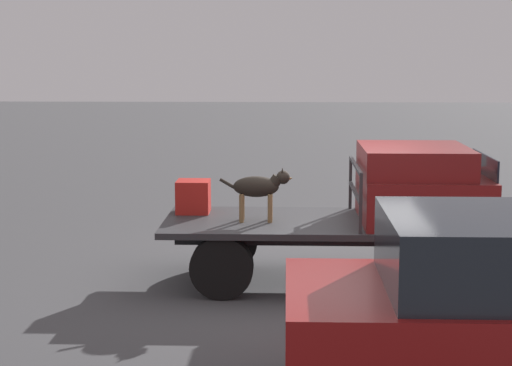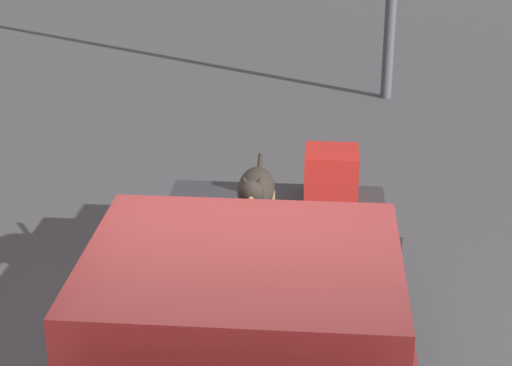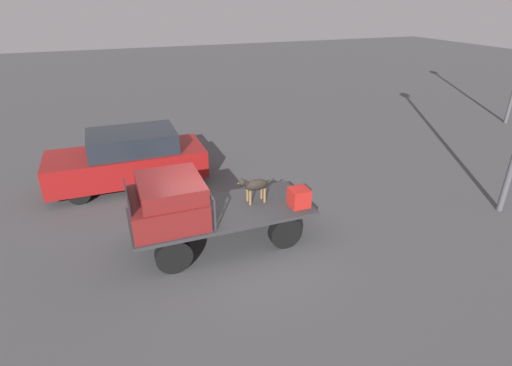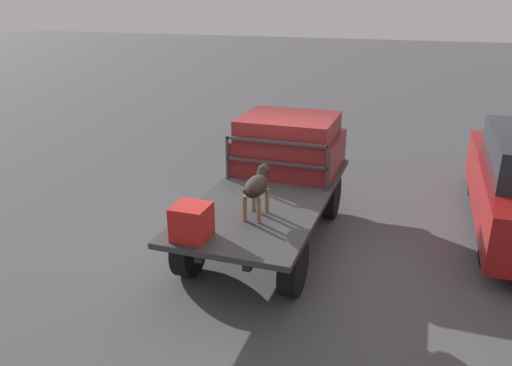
% 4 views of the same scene
% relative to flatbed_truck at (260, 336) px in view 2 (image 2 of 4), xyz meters
% --- Properties ---
extents(flatbed_truck, '(4.15, 1.82, 0.84)m').
position_rel_flatbed_truck_xyz_m(flatbed_truck, '(0.00, 0.00, 0.00)').
color(flatbed_truck, black).
rests_on(flatbed_truck, ground).
extents(truck_cab, '(1.58, 1.70, 0.96)m').
position_rel_flatbed_truck_xyz_m(truck_cab, '(1.20, 0.00, 0.69)').
color(truck_cab, maroon).
rests_on(truck_cab, flatbed_truck).
extents(truck_headboard, '(0.04, 1.70, 0.73)m').
position_rel_flatbed_truck_xyz_m(truck_headboard, '(0.38, 0.00, 0.72)').
color(truck_headboard, '#2D2D30').
rests_on(truck_headboard, flatbed_truck).
extents(dog, '(0.94, 0.27, 0.69)m').
position_rel_flatbed_truck_xyz_m(dog, '(-0.84, -0.10, 0.67)').
color(dog, brown).
rests_on(dog, flatbed_truck).
extents(cargo_crate, '(0.44, 0.44, 0.44)m').
position_rel_flatbed_truck_xyz_m(cargo_crate, '(-1.76, 0.45, 0.45)').
color(cargo_crate, '#AD1E19').
rests_on(cargo_crate, flatbed_truck).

